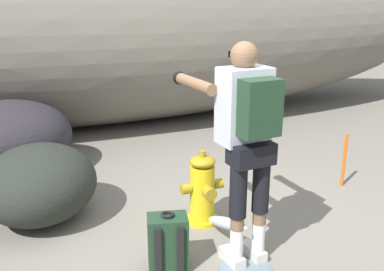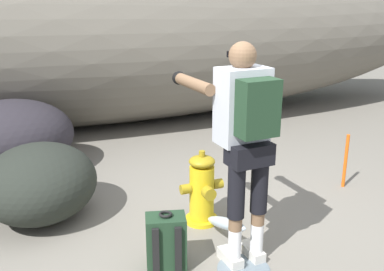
# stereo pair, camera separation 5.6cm
# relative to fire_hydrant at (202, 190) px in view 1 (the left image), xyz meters

# --- Properties ---
(ground_plane) EXTENTS (56.00, 56.00, 0.04)m
(ground_plane) POSITION_rel_fire_hydrant_xyz_m (-0.02, -0.34, -0.34)
(ground_plane) COLOR slate
(dirt_embankment) EXTENTS (13.23, 3.20, 2.73)m
(dirt_embankment) POSITION_rel_fire_hydrant_xyz_m (-0.02, 3.87, 1.05)
(dirt_embankment) COLOR #666056
(dirt_embankment) RESTS_ON ground_plane
(fire_hydrant) EXTENTS (0.41, 0.35, 0.70)m
(fire_hydrant) POSITION_rel_fire_hydrant_xyz_m (0.00, 0.00, 0.00)
(fire_hydrant) COLOR gold
(fire_hydrant) RESTS_ON ground_plane
(hydrant_water_jet) EXTENTS (0.41, 0.89, 0.40)m
(hydrant_water_jet) POSITION_rel_fire_hydrant_xyz_m (0.00, -0.56, -0.14)
(hydrant_water_jet) COLOR silver
(hydrant_water_jet) RESTS_ON ground_plane
(utility_worker) EXTENTS (0.57, 1.00, 1.71)m
(utility_worker) POSITION_rel_fire_hydrant_xyz_m (0.04, -0.66, 0.77)
(utility_worker) COLOR beige
(utility_worker) RESTS_ON ground_plane
(spare_backpack) EXTENTS (0.34, 0.33, 0.47)m
(spare_backpack) POSITION_rel_fire_hydrant_xyz_m (-0.54, -0.57, -0.10)
(spare_backpack) COLOR #1E3823
(spare_backpack) RESTS_ON ground_plane
(boulder_large) EXTENTS (1.98, 1.91, 0.87)m
(boulder_large) POSITION_rel_fire_hydrant_xyz_m (-1.62, 1.96, 0.12)
(boulder_large) COLOR #29262C
(boulder_large) RESTS_ON ground_plane
(boulder_small) EXTENTS (1.44, 1.47, 0.72)m
(boulder_small) POSITION_rel_fire_hydrant_xyz_m (-1.37, 0.63, 0.04)
(boulder_small) COLOR #232822
(boulder_small) RESTS_ON ground_plane
(survey_stake) EXTENTS (0.04, 0.04, 0.60)m
(survey_stake) POSITION_rel_fire_hydrant_xyz_m (1.76, 0.16, -0.02)
(survey_stake) COLOR #E55914
(survey_stake) RESTS_ON ground_plane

